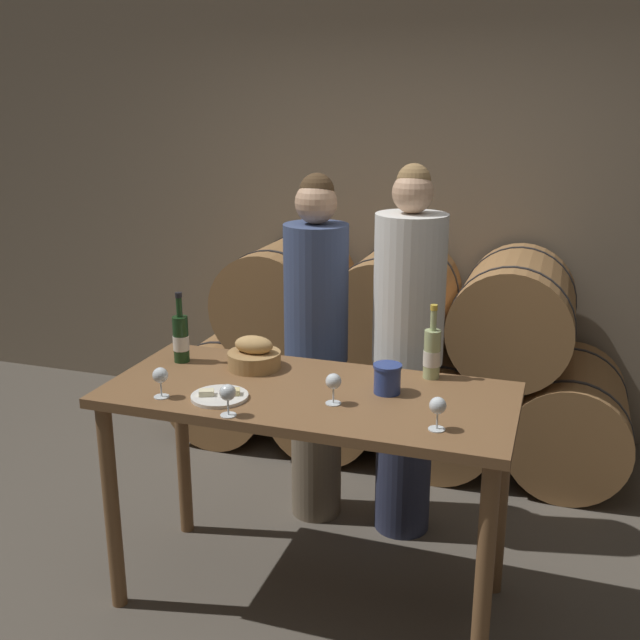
{
  "coord_description": "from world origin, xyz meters",
  "views": [
    {
      "loc": [
        0.91,
        -2.6,
        2.06
      ],
      "look_at": [
        0.0,
        0.14,
        1.2
      ],
      "focal_mm": 42.0,
      "sensor_mm": 36.0,
      "label": 1
    }
  ],
  "objects_px": {
    "person_left": "(316,347)",
    "wine_bottle_white": "(432,353)",
    "blue_crock": "(387,377)",
    "wine_glass_right": "(438,407)",
    "wine_bottle_red": "(181,338)",
    "wine_glass_center": "(333,383)",
    "bread_basket": "(254,356)",
    "wine_glass_far_left": "(160,377)",
    "wine_glass_left": "(228,394)",
    "person_right": "(407,353)",
    "tasting_table": "(309,422)",
    "cheese_plate": "(220,396)"
  },
  "relations": [
    {
      "from": "cheese_plate",
      "to": "wine_glass_left",
      "type": "distance_m",
      "value": 0.19
    },
    {
      "from": "bread_basket",
      "to": "wine_glass_center",
      "type": "bearing_deg",
      "value": -31.44
    },
    {
      "from": "tasting_table",
      "to": "bread_basket",
      "type": "distance_m",
      "value": 0.4
    },
    {
      "from": "person_left",
      "to": "blue_crock",
      "type": "height_order",
      "value": "person_left"
    },
    {
      "from": "person_right",
      "to": "wine_glass_center",
      "type": "relative_size",
      "value": 14.77
    },
    {
      "from": "wine_bottle_red",
      "to": "cheese_plate",
      "type": "bearing_deg",
      "value": -44.11
    },
    {
      "from": "wine_glass_center",
      "to": "cheese_plate",
      "type": "bearing_deg",
      "value": -168.63
    },
    {
      "from": "person_right",
      "to": "wine_bottle_white",
      "type": "distance_m",
      "value": 0.44
    },
    {
      "from": "wine_bottle_red",
      "to": "wine_glass_left",
      "type": "xyz_separation_m",
      "value": [
        0.44,
        -0.47,
        -0.02
      ]
    },
    {
      "from": "wine_glass_far_left",
      "to": "wine_glass_left",
      "type": "xyz_separation_m",
      "value": [
        0.32,
        -0.08,
        0.0
      ]
    },
    {
      "from": "tasting_table",
      "to": "wine_bottle_red",
      "type": "height_order",
      "value": "wine_bottle_red"
    },
    {
      "from": "wine_bottle_red",
      "to": "wine_glass_center",
      "type": "xyz_separation_m",
      "value": [
        0.77,
        -0.24,
        -0.02
      ]
    },
    {
      "from": "person_left",
      "to": "wine_glass_left",
      "type": "xyz_separation_m",
      "value": [
        -0.0,
        -0.99,
        0.14
      ]
    },
    {
      "from": "wine_bottle_white",
      "to": "cheese_plate",
      "type": "distance_m",
      "value": 0.88
    },
    {
      "from": "wine_glass_far_left",
      "to": "wine_glass_right",
      "type": "bearing_deg",
      "value": 2.29
    },
    {
      "from": "tasting_table",
      "to": "wine_bottle_white",
      "type": "bearing_deg",
      "value": 34.25
    },
    {
      "from": "wine_glass_left",
      "to": "person_right",
      "type": "bearing_deg",
      "value": 65.62
    },
    {
      "from": "wine_bottle_red",
      "to": "cheese_plate",
      "type": "height_order",
      "value": "wine_bottle_red"
    },
    {
      "from": "person_left",
      "to": "bread_basket",
      "type": "relative_size",
      "value": 7.63
    },
    {
      "from": "tasting_table",
      "to": "wine_glass_left",
      "type": "bearing_deg",
      "value": -121.2
    },
    {
      "from": "person_right",
      "to": "bread_basket",
      "type": "xyz_separation_m",
      "value": [
        -0.56,
        -0.5,
        0.09
      ]
    },
    {
      "from": "wine_bottle_white",
      "to": "wine_glass_center",
      "type": "height_order",
      "value": "wine_bottle_white"
    },
    {
      "from": "blue_crock",
      "to": "wine_glass_center",
      "type": "xyz_separation_m",
      "value": [
        -0.17,
        -0.17,
        0.02
      ]
    },
    {
      "from": "wine_bottle_white",
      "to": "blue_crock",
      "type": "height_order",
      "value": "wine_bottle_white"
    },
    {
      "from": "wine_glass_far_left",
      "to": "wine_glass_center",
      "type": "height_order",
      "value": "same"
    },
    {
      "from": "person_right",
      "to": "blue_crock",
      "type": "height_order",
      "value": "person_right"
    },
    {
      "from": "person_right",
      "to": "person_left",
      "type": "bearing_deg",
      "value": 179.98
    },
    {
      "from": "wine_bottle_white",
      "to": "bread_basket",
      "type": "distance_m",
      "value": 0.75
    },
    {
      "from": "person_left",
      "to": "wine_bottle_white",
      "type": "relative_size",
      "value": 5.56
    },
    {
      "from": "wine_glass_center",
      "to": "wine_glass_far_left",
      "type": "bearing_deg",
      "value": -167.14
    },
    {
      "from": "bread_basket",
      "to": "wine_glass_far_left",
      "type": "relative_size",
      "value": 1.88
    },
    {
      "from": "wine_bottle_red",
      "to": "wine_glass_center",
      "type": "bearing_deg",
      "value": -17.55
    },
    {
      "from": "person_right",
      "to": "cheese_plate",
      "type": "bearing_deg",
      "value": -122.89
    },
    {
      "from": "blue_crock",
      "to": "wine_bottle_white",
      "type": "bearing_deg",
      "value": 58.7
    },
    {
      "from": "wine_bottle_red",
      "to": "blue_crock",
      "type": "relative_size",
      "value": 2.66
    },
    {
      "from": "wine_glass_far_left",
      "to": "wine_glass_left",
      "type": "bearing_deg",
      "value": -13.65
    },
    {
      "from": "tasting_table",
      "to": "wine_glass_far_left",
      "type": "xyz_separation_m",
      "value": [
        -0.52,
        -0.25,
        0.22
      ]
    },
    {
      "from": "wine_bottle_red",
      "to": "wine_glass_right",
      "type": "height_order",
      "value": "wine_bottle_red"
    },
    {
      "from": "bread_basket",
      "to": "cheese_plate",
      "type": "bearing_deg",
      "value": -88.83
    },
    {
      "from": "person_left",
      "to": "wine_bottle_red",
      "type": "xyz_separation_m",
      "value": [
        -0.44,
        -0.52,
        0.16
      ]
    },
    {
      "from": "tasting_table",
      "to": "wine_glass_center",
      "type": "relative_size",
      "value": 13.35
    },
    {
      "from": "wine_glass_far_left",
      "to": "wine_glass_left",
      "type": "relative_size",
      "value": 1.0
    },
    {
      "from": "bread_basket",
      "to": "cheese_plate",
      "type": "height_order",
      "value": "bread_basket"
    },
    {
      "from": "person_right",
      "to": "wine_bottle_white",
      "type": "relative_size",
      "value": 5.74
    },
    {
      "from": "blue_crock",
      "to": "wine_glass_left",
      "type": "xyz_separation_m",
      "value": [
        -0.5,
        -0.4,
        0.02
      ]
    },
    {
      "from": "wine_bottle_red",
      "to": "wine_glass_center",
      "type": "distance_m",
      "value": 0.81
    },
    {
      "from": "blue_crock",
      "to": "wine_glass_right",
      "type": "distance_m",
      "value": 0.37
    },
    {
      "from": "person_left",
      "to": "cheese_plate",
      "type": "xyz_separation_m",
      "value": [
        -0.1,
        -0.86,
        0.06
      ]
    },
    {
      "from": "wine_bottle_red",
      "to": "bread_basket",
      "type": "xyz_separation_m",
      "value": [
        0.33,
        0.02,
        -0.05
      ]
    },
    {
      "from": "wine_bottle_white",
      "to": "tasting_table",
      "type": "bearing_deg",
      "value": -145.75
    }
  ]
}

